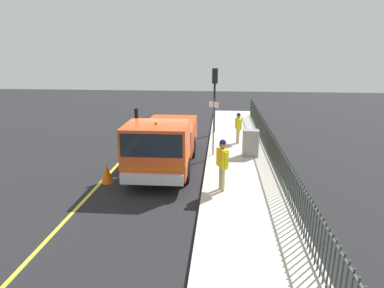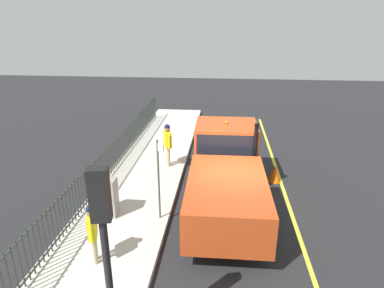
# 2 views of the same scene
# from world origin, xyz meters

# --- Properties ---
(ground_plane) EXTENTS (55.02, 55.02, 0.00)m
(ground_plane) POSITION_xyz_m (0.00, 0.00, 0.00)
(ground_plane) COLOR #232326
(ground_plane) RESTS_ON ground
(sidewalk_slab) EXTENTS (2.94, 25.01, 0.18)m
(sidewalk_slab) POSITION_xyz_m (3.46, 0.00, 0.09)
(sidewalk_slab) COLOR beige
(sidewalk_slab) RESTS_ON ground
(lane_marking) EXTENTS (0.12, 22.51, 0.01)m
(lane_marking) POSITION_xyz_m (-1.89, 0.00, 0.00)
(lane_marking) COLOR yellow
(lane_marking) RESTS_ON ground
(work_truck) EXTENTS (2.38, 6.47, 2.64)m
(work_truck) POSITION_xyz_m (0.26, -0.89, 1.24)
(work_truck) COLOR #D84C1E
(work_truck) RESTS_ON ground
(worker_standing) EXTENTS (0.42, 0.61, 1.80)m
(worker_standing) POSITION_xyz_m (2.65, -3.11, 1.28)
(worker_standing) COLOR yellow
(worker_standing) RESTS_ON sidewalk_slab
(pedestrian_distant) EXTENTS (0.33, 0.57, 1.59)m
(pedestrian_distant) POSITION_xyz_m (3.46, 2.91, 1.15)
(pedestrian_distant) COLOR yellow
(pedestrian_distant) RESTS_ON sidewalk_slab
(iron_fence) EXTENTS (0.04, 21.29, 1.27)m
(iron_fence) POSITION_xyz_m (4.74, -0.00, 0.82)
(iron_fence) COLOR #2D332D
(iron_fence) RESTS_ON sidewalk_slab
(traffic_light_near) EXTENTS (0.33, 0.26, 3.69)m
(traffic_light_near) POSITION_xyz_m (2.16, 5.27, 2.81)
(traffic_light_near) COLOR black
(traffic_light_near) RESTS_ON sidewalk_slab
(utility_cabinet) EXTENTS (0.70, 0.46, 1.21)m
(utility_cabinet) POSITION_xyz_m (3.93, 0.80, 0.78)
(utility_cabinet) COLOR gray
(utility_cabinet) RESTS_ON sidewalk_slab
(traffic_cone) EXTENTS (0.48, 0.48, 0.69)m
(traffic_cone) POSITION_xyz_m (-1.64, -2.41, 0.35)
(traffic_cone) COLOR orange
(traffic_cone) RESTS_ON ground
(street_sign) EXTENTS (0.42, 0.32, 2.53)m
(street_sign) POSITION_xyz_m (2.24, 0.80, 1.74)
(street_sign) COLOR #4C4C4C
(street_sign) RESTS_ON sidewalk_slab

